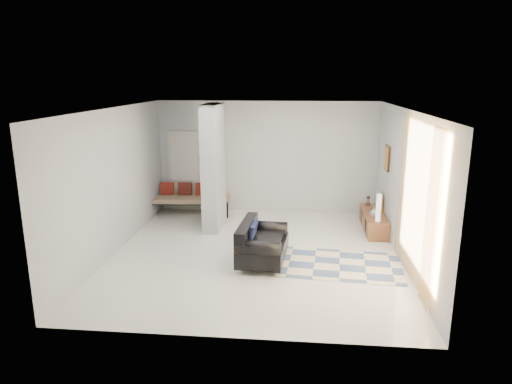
# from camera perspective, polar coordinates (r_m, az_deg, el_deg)

# --- Properties ---
(floor) EXTENTS (6.00, 6.00, 0.00)m
(floor) POSITION_cam_1_polar(r_m,az_deg,el_deg) (9.01, -0.08, -7.71)
(floor) COLOR silver
(floor) RESTS_ON ground
(ceiling) EXTENTS (6.00, 6.00, 0.00)m
(ceiling) POSITION_cam_1_polar(r_m,az_deg,el_deg) (8.39, -0.09, 10.35)
(ceiling) COLOR white
(ceiling) RESTS_ON wall_back
(wall_back) EXTENTS (6.00, 0.00, 6.00)m
(wall_back) POSITION_cam_1_polar(r_m,az_deg,el_deg) (11.52, 1.37, 4.35)
(wall_back) COLOR silver
(wall_back) RESTS_ON ground
(wall_front) EXTENTS (6.00, 0.00, 6.00)m
(wall_front) POSITION_cam_1_polar(r_m,az_deg,el_deg) (5.73, -3.02, -5.79)
(wall_front) COLOR silver
(wall_front) RESTS_ON ground
(wall_left) EXTENTS (0.00, 6.00, 6.00)m
(wall_left) POSITION_cam_1_polar(r_m,az_deg,el_deg) (9.27, -17.27, 1.31)
(wall_left) COLOR silver
(wall_left) RESTS_ON ground
(wall_right) EXTENTS (0.00, 6.00, 6.00)m
(wall_right) POSITION_cam_1_polar(r_m,az_deg,el_deg) (8.77, 18.10, 0.55)
(wall_right) COLOR silver
(wall_right) RESTS_ON ground
(partition_column) EXTENTS (0.35, 1.20, 2.80)m
(partition_column) POSITION_cam_1_polar(r_m,az_deg,el_deg) (10.30, -5.33, 3.12)
(partition_column) COLOR #A0A5A7
(partition_column) RESTS_ON floor
(hallway_door) EXTENTS (0.85, 0.06, 2.04)m
(hallway_door) POSITION_cam_1_polar(r_m,az_deg,el_deg) (11.89, -8.81, 2.63)
(hallway_door) COLOR silver
(hallway_door) RESTS_ON floor
(curtain) EXTENTS (0.00, 2.55, 2.55)m
(curtain) POSITION_cam_1_polar(r_m,az_deg,el_deg) (7.65, 19.34, -1.08)
(curtain) COLOR #FFAB43
(curtain) RESTS_ON wall_right
(wall_art) EXTENTS (0.04, 0.45, 0.55)m
(wall_art) POSITION_cam_1_polar(r_m,az_deg,el_deg) (10.35, 16.07, 4.09)
(wall_art) COLOR #3A230F
(wall_art) RESTS_ON wall_right
(media_console) EXTENTS (0.45, 1.61, 0.80)m
(media_console) POSITION_cam_1_polar(r_m,az_deg,el_deg) (10.65, 14.49, -3.54)
(media_console) COLOR brown
(media_console) RESTS_ON floor
(loveseat) EXTENTS (0.91, 1.45, 0.76)m
(loveseat) POSITION_cam_1_polar(r_m,az_deg,el_deg) (8.50, 0.49, -6.45)
(loveseat) COLOR silver
(loveseat) RESTS_ON floor
(daybed) EXTENTS (2.02, 0.96, 0.77)m
(daybed) POSITION_cam_1_polar(r_m,az_deg,el_deg) (11.66, -8.27, -0.65)
(daybed) COLOR black
(daybed) RESTS_ON floor
(area_rug) EXTENTS (2.35, 1.67, 0.01)m
(area_rug) POSITION_cam_1_polar(r_m,az_deg,el_deg) (8.64, 10.40, -8.91)
(area_rug) COLOR beige
(area_rug) RESTS_ON floor
(cylinder_lamp) EXTENTS (0.11, 0.11, 0.59)m
(cylinder_lamp) POSITION_cam_1_polar(r_m,az_deg,el_deg) (9.93, 15.07, -1.91)
(cylinder_lamp) COLOR silver
(cylinder_lamp) RESTS_ON media_console
(bronze_figurine) EXTENTS (0.13, 0.13, 0.24)m
(bronze_figurine) POSITION_cam_1_polar(r_m,az_deg,el_deg) (11.14, 13.86, -1.05)
(bronze_figurine) COLOR black
(bronze_figurine) RESTS_ON media_console
(vase) EXTENTS (0.19, 0.19, 0.18)m
(vase) POSITION_cam_1_polar(r_m,az_deg,el_deg) (10.33, 14.51, -2.44)
(vase) COLOR silver
(vase) RESTS_ON media_console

